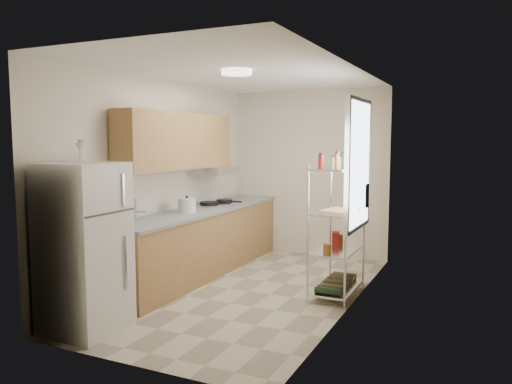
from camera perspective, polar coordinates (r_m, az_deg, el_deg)
room at (r=5.91m, az=-0.85°, el=0.86°), size 2.52×4.42×2.62m
counter_run at (r=6.85m, az=-6.18°, el=-5.62°), size 0.63×3.51×0.90m
upper_cabinets at (r=6.50m, az=-8.90°, el=5.76°), size 0.33×2.20×0.72m
range_hood at (r=7.16m, az=-4.90°, el=2.46°), size 0.50×0.60×0.12m
window at (r=5.81m, az=11.64°, el=3.12°), size 0.06×1.00×1.46m
bakers_rack at (r=5.85m, az=9.33°, el=-1.16°), size 0.45×0.90×1.73m
ceiling_dome at (r=5.67m, az=-2.23°, el=13.51°), size 0.34×0.34×0.05m
refrigerator at (r=5.02m, az=-19.05°, el=-6.06°), size 0.67×0.67×1.62m
wine_glass_a at (r=4.96m, az=-19.30°, el=4.45°), size 0.08×0.08×0.21m
wine_glass_b at (r=4.93m, az=-19.52°, el=4.24°), size 0.06×0.06×0.18m
rice_cooker at (r=6.45m, az=-7.90°, el=-1.52°), size 0.23×0.23×0.19m
frying_pan_large at (r=7.14m, az=-5.35°, el=-1.32°), size 0.35×0.35×0.05m
frying_pan_small at (r=7.40m, az=-3.62°, el=-1.04°), size 0.24×0.24×0.05m
cutting_board at (r=5.75m, az=9.54°, el=-2.13°), size 0.38×0.46×0.03m
espresso_machine at (r=6.13m, az=11.50°, el=-0.42°), size 0.24×0.29×0.29m
storage_bag at (r=6.20m, az=9.11°, el=-5.19°), size 0.12×0.15×0.15m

